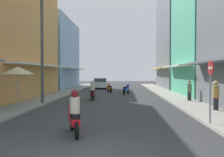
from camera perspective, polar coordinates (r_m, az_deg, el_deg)
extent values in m
plane|color=#38383A|center=(21.08, 0.16, -4.52)|extent=(85.84, 85.84, 0.00)
cube|color=gray|center=(21.98, -14.00, -4.16)|extent=(2.17, 47.02, 0.12)
cube|color=#ADA89E|center=(21.52, 14.63, -4.28)|extent=(2.17, 47.02, 0.12)
cube|color=#D88C4C|center=(22.69, -24.89, 9.15)|extent=(6.00, 12.80, 10.56)
cube|color=silver|center=(21.10, -16.36, 3.05)|extent=(1.10, 11.52, 0.12)
cube|color=#8CA5CC|center=(35.07, -14.59, 5.66)|extent=(6.00, 12.18, 9.66)
cube|color=silver|center=(34.10, -8.95, 2.40)|extent=(1.10, 10.96, 0.12)
cube|color=#4CB28C|center=(25.05, 23.12, 12.67)|extent=(6.00, 8.98, 14.23)
cube|color=silver|center=(23.57, 15.02, 2.87)|extent=(1.10, 8.08, 0.12)
cube|color=slate|center=(35.54, 16.76, 9.07)|extent=(6.00, 11.45, 13.95)
cube|color=#EFD159|center=(34.54, 11.07, 2.38)|extent=(1.10, 10.30, 0.12)
cylinder|color=black|center=(19.63, -4.45, -4.13)|extent=(0.08, 0.56, 0.56)
cylinder|color=black|center=(18.40, -4.92, -4.50)|extent=(0.08, 0.56, 0.56)
cube|color=maroon|center=(18.95, -4.70, -3.66)|extent=(0.28, 1.00, 0.24)
cube|color=black|center=(18.73, -4.77, -3.10)|extent=(0.28, 0.56, 0.14)
cylinder|color=maroon|center=(19.48, -4.49, -2.93)|extent=(0.28, 0.28, 0.45)
cylinder|color=black|center=(19.46, -4.50, -2.20)|extent=(0.55, 0.03, 0.03)
cylinder|color=beige|center=(18.76, -4.76, -2.03)|extent=(0.34, 0.34, 0.55)
sphere|color=silver|center=(18.74, -4.76, -0.81)|extent=(0.26, 0.26, 0.26)
cylinder|color=black|center=(9.09, -9.68, -10.52)|extent=(0.26, 0.55, 0.56)
cylinder|color=black|center=(7.88, -8.55, -12.36)|extent=(0.26, 0.55, 0.56)
cube|color=red|center=(8.39, -9.12, -9.98)|extent=(0.60, 1.04, 0.24)
cube|color=black|center=(8.15, -8.94, -8.87)|extent=(0.45, 0.62, 0.14)
cylinder|color=red|center=(8.89, -9.59, -8.03)|extent=(0.28, 0.28, 0.45)
cylinder|color=black|center=(8.85, -9.60, -6.43)|extent=(0.53, 0.21, 0.03)
cylinder|color=beige|center=(8.15, -8.99, -6.39)|extent=(0.34, 0.34, 0.55)
sphere|color=maroon|center=(8.11, -9.00, -3.59)|extent=(0.26, 0.26, 0.26)
cylinder|color=black|center=(26.22, -0.94, -2.76)|extent=(0.24, 0.56, 0.56)
cylinder|color=black|center=(25.01, -0.29, -2.96)|extent=(0.24, 0.56, 0.56)
cube|color=orange|center=(25.55, -0.59, -2.37)|extent=(0.56, 1.04, 0.24)
cube|color=black|center=(25.35, -0.49, -1.95)|extent=(0.43, 0.62, 0.14)
cylinder|color=orange|center=(26.08, -0.88, -1.86)|extent=(0.28, 0.28, 0.45)
cylinder|color=black|center=(26.06, -0.88, -1.31)|extent=(0.54, 0.19, 0.03)
cylinder|color=black|center=(24.51, 3.91, -3.05)|extent=(0.27, 0.55, 0.56)
cylinder|color=black|center=(23.34, 2.92, -3.26)|extent=(0.27, 0.55, 0.56)
cube|color=#1E38B7|center=(23.86, 3.39, -2.63)|extent=(0.61, 1.04, 0.24)
cube|color=black|center=(23.66, 3.23, -2.18)|extent=(0.46, 0.62, 0.14)
cylinder|color=#1E38B7|center=(24.36, 3.82, -2.08)|extent=(0.28, 0.28, 0.45)
cylinder|color=black|center=(24.35, 3.82, -1.49)|extent=(0.53, 0.22, 0.03)
cube|color=silver|center=(32.65, -2.75, -1.40)|extent=(1.87, 4.15, 0.70)
cube|color=#333D47|center=(32.48, -2.77, -0.44)|extent=(1.66, 2.14, 0.60)
cylinder|color=black|center=(33.97, -3.87, -1.77)|extent=(0.20, 0.64, 0.64)
cylinder|color=black|center=(33.87, -1.34, -1.77)|extent=(0.20, 0.64, 0.64)
cylinder|color=black|center=(31.48, -4.27, -2.01)|extent=(0.20, 0.64, 0.64)
cylinder|color=black|center=(31.37, -1.54, -2.02)|extent=(0.20, 0.64, 0.64)
cylinder|color=#262628|center=(14.20, 23.81, -5.87)|extent=(0.28, 0.28, 0.78)
cylinder|color=#BF8C3F|center=(14.13, 23.84, -2.96)|extent=(0.34, 0.34, 0.66)
sphere|color=#9E7256|center=(14.10, 23.85, -1.05)|extent=(0.22, 0.22, 0.22)
cone|color=#D1B77A|center=(14.10, 23.86, -0.64)|extent=(0.44, 0.44, 0.16)
cylinder|color=#262628|center=(18.38, 18.20, -4.29)|extent=(0.28, 0.28, 0.73)
cylinder|color=#598C59|center=(18.32, 18.22, -2.19)|extent=(0.34, 0.34, 0.62)
sphere|color=#9E7256|center=(18.30, 18.23, -0.79)|extent=(0.22, 0.22, 0.22)
cylinder|color=#99999E|center=(14.68, -21.77, -2.55)|extent=(0.05, 0.05, 2.35)
cone|color=beige|center=(14.64, -21.81, 1.84)|extent=(1.85, 1.85, 0.45)
cylinder|color=#4C4C4F|center=(16.72, -16.54, 7.43)|extent=(0.20, 0.20, 7.88)
cylinder|color=gray|center=(10.28, 22.67, -3.48)|extent=(0.07, 0.07, 2.60)
cylinder|color=red|center=(10.25, 22.72, 2.38)|extent=(0.02, 0.60, 0.60)
cube|color=white|center=(10.25, 22.72, 2.38)|extent=(0.03, 0.40, 0.10)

